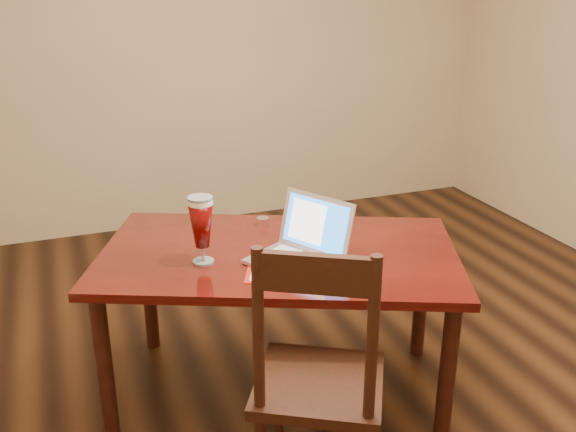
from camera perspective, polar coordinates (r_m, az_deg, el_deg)
name	(u,v)px	position (r m, az deg, el deg)	size (l,w,h in m)	color
ground	(355,393)	(3.20, 5.93, -15.39)	(5.00, 5.00, 0.00)	black
room_shell	(372,7)	(2.58, 7.46, 17.94)	(4.51, 5.01, 2.71)	tan
dining_table	(277,267)	(2.86, -0.96, -4.57)	(1.79, 1.43, 1.03)	#480E09
dining_chair	(318,382)	(2.38, 2.69, -14.53)	(0.62, 0.61, 1.08)	#33150E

